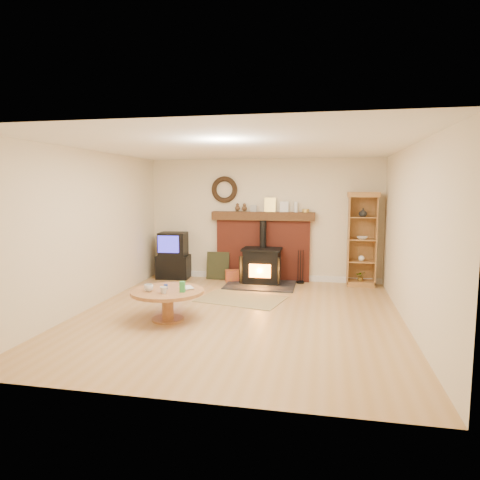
% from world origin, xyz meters
% --- Properties ---
extents(ground, '(5.50, 5.50, 0.00)m').
position_xyz_m(ground, '(0.00, 0.00, 0.00)').
color(ground, '#B3844A').
rests_on(ground, ground).
extents(room_shell, '(5.02, 5.52, 2.61)m').
position_xyz_m(room_shell, '(-0.02, 0.09, 1.72)').
color(room_shell, beige).
rests_on(room_shell, ground).
extents(chimney_breast, '(2.20, 0.22, 1.78)m').
position_xyz_m(chimney_breast, '(0.00, 2.67, 0.80)').
color(chimney_breast, maroon).
rests_on(chimney_breast, ground).
extents(wood_stove, '(1.40, 1.00, 1.31)m').
position_xyz_m(wood_stove, '(0.03, 2.27, 0.36)').
color(wood_stove, black).
rests_on(wood_stove, ground).
extents(area_rug, '(1.65, 1.31, 0.01)m').
position_xyz_m(area_rug, '(-0.14, 0.98, 0.01)').
color(area_rug, brown).
rests_on(area_rug, ground).
extents(tv_unit, '(0.73, 0.54, 1.02)m').
position_xyz_m(tv_unit, '(-1.96, 2.47, 0.49)').
color(tv_unit, black).
rests_on(tv_unit, ground).
extents(curio_cabinet, '(0.61, 0.44, 1.90)m').
position_xyz_m(curio_cabinet, '(2.04, 2.55, 0.95)').
color(curio_cabinet, olive).
rests_on(curio_cabinet, ground).
extents(firelog_box, '(0.45, 0.35, 0.24)m').
position_xyz_m(firelog_box, '(-0.56, 2.40, 0.12)').
color(firelog_box, orange).
rests_on(firelog_box, ground).
extents(leaning_painting, '(0.50, 0.13, 0.60)m').
position_xyz_m(leaning_painting, '(-0.97, 2.55, 0.30)').
color(leaning_painting, black).
rests_on(leaning_painting, ground).
extents(fire_tools, '(0.16, 0.16, 0.70)m').
position_xyz_m(fire_tools, '(0.82, 2.50, 0.13)').
color(fire_tools, black).
rests_on(fire_tools, ground).
extents(coffee_table, '(1.10, 1.10, 0.63)m').
position_xyz_m(coffee_table, '(-1.00, -0.43, 0.38)').
color(coffee_table, brown).
rests_on(coffee_table, ground).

